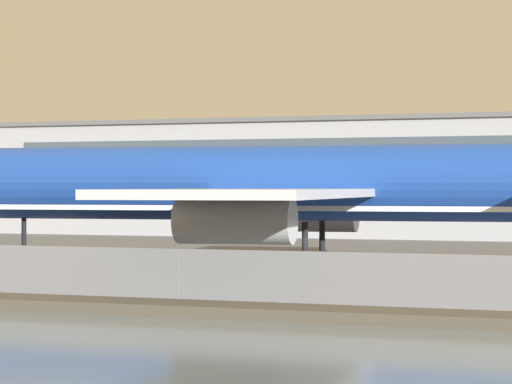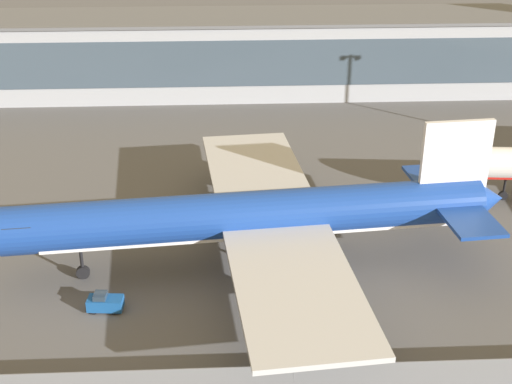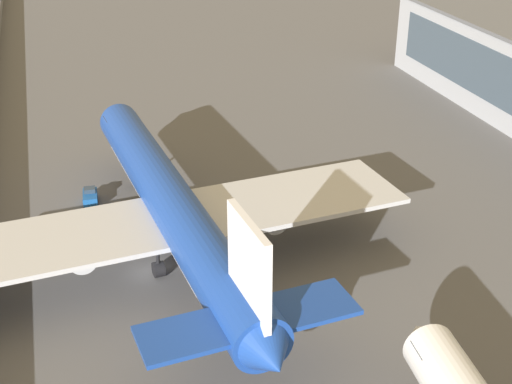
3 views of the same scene
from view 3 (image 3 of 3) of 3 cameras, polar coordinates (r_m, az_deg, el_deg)
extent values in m
plane|color=#565659|center=(70.36, -8.47, -6.33)|extent=(500.00, 500.00, 0.00)
cylinder|color=#193D93|center=(70.12, -6.81, -0.87)|extent=(47.35, 9.24, 4.71)
cone|color=#193D93|center=(92.34, -11.08, 5.81)|extent=(3.48, 4.75, 4.48)
cone|color=#193D93|center=(50.41, 1.22, -13.16)|extent=(3.46, 4.52, 4.24)
cube|color=#232D3D|center=(89.21, -10.68, 5.50)|extent=(2.97, 4.24, 1.41)
cube|color=silver|center=(70.73, -6.75, -1.80)|extent=(40.22, 7.62, 0.85)
cube|color=#B7BABF|center=(66.74, -15.59, -3.86)|extent=(12.50, 23.51, 0.47)
cube|color=#B7BABF|center=(71.80, 2.44, -0.52)|extent=(12.50, 23.51, 0.47)
cylinder|color=#B7BABF|center=(68.86, -14.12, -4.13)|extent=(6.82, 3.22, 2.59)
cylinder|color=#B7BABF|center=(73.01, 0.66, -1.36)|extent=(6.82, 3.22, 2.59)
cube|color=silver|center=(50.66, -0.58, -6.28)|extent=(7.09, 1.24, 8.01)
cube|color=#193D93|center=(52.11, -4.88, -11.22)|extent=(5.49, 8.71, 0.38)
cube|color=#193D93|center=(54.52, 3.55, -9.21)|extent=(5.49, 8.71, 0.38)
cylinder|color=black|center=(86.20, -9.70, 1.67)|extent=(0.33, 0.33, 2.76)
cylinder|color=black|center=(86.79, -9.63, 0.85)|extent=(1.36, 0.64, 1.32)
cylinder|color=black|center=(68.67, -7.87, -5.18)|extent=(0.38, 0.38, 2.76)
cylinder|color=black|center=(69.41, -7.80, -6.14)|extent=(1.61, 1.20, 1.52)
cylinder|color=black|center=(69.78, -3.94, -4.40)|extent=(0.38, 0.38, 2.76)
cylinder|color=black|center=(70.50, -3.90, -5.36)|extent=(1.61, 1.20, 1.52)
cone|color=white|center=(55.29, 13.14, -11.19)|extent=(2.86, 3.90, 3.68)
cube|color=#232D3D|center=(53.19, 14.30, -12.43)|extent=(2.43, 3.48, 1.16)
cube|color=#19519E|center=(83.74, -13.11, -0.44)|extent=(3.32, 1.85, 1.11)
cube|color=#283847|center=(83.74, -13.17, 0.17)|extent=(1.22, 1.37, 0.50)
cylinder|color=black|center=(84.83, -13.55, -0.42)|extent=(0.72, 0.28, 0.70)
cylinder|color=black|center=(84.78, -12.63, -0.33)|extent=(0.72, 0.28, 0.70)
cylinder|color=black|center=(83.07, -13.55, -1.03)|extent=(0.72, 0.28, 0.70)
cylinder|color=black|center=(83.01, -12.62, -0.95)|extent=(0.72, 0.28, 0.70)
camera|label=1|loc=(78.12, -67.48, -16.37)|focal=85.00mm
camera|label=2|loc=(82.43, -58.95, 14.65)|focal=50.00mm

